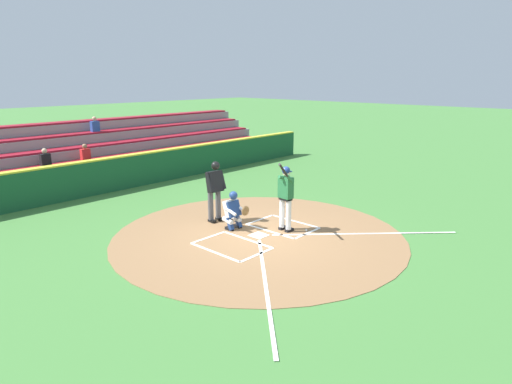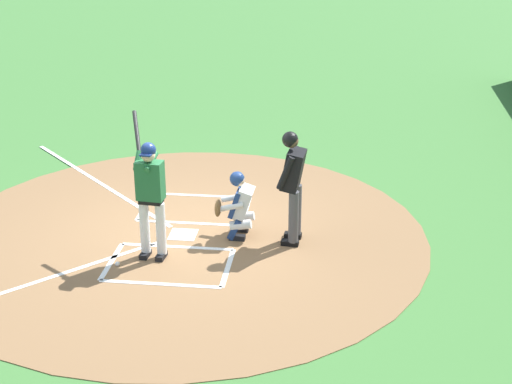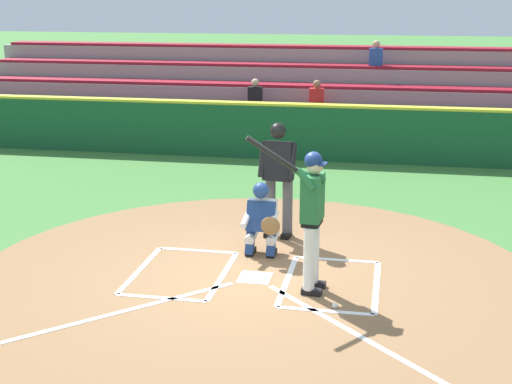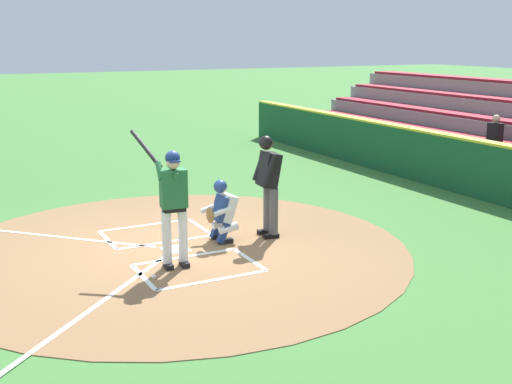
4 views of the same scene
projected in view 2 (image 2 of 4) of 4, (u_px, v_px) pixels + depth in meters
name	position (u px, v px, depth m)	size (l,w,h in m)	color
ground_plane	(183.00, 235.00, 12.68)	(120.00, 120.00, 0.00)	#427A38
dirt_circle	(183.00, 235.00, 12.67)	(8.00, 8.00, 0.01)	olive
home_plate_and_chalk	(131.00, 232.00, 12.76)	(7.93, 4.91, 0.01)	white
batter	(150.00, 191.00, 11.56)	(0.98, 0.64, 2.13)	white
catcher	(238.00, 203.00, 12.41)	(0.59, 0.62, 1.13)	black
plate_umpire	(293.00, 180.00, 12.04)	(0.61, 0.45, 1.86)	#4C4C51
baseball	(117.00, 264.00, 11.68)	(0.07, 0.07, 0.07)	white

